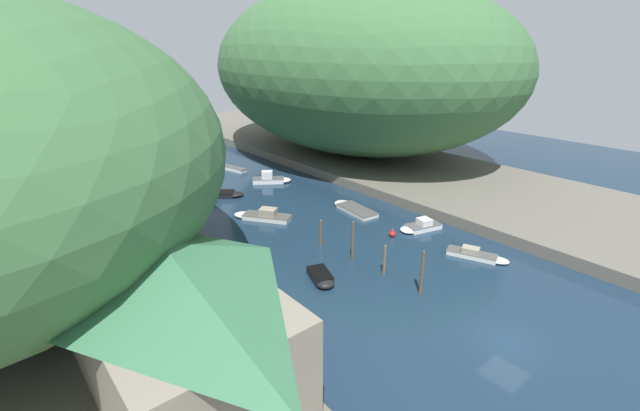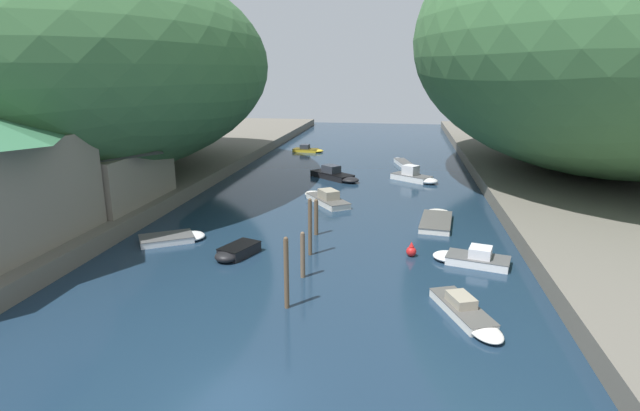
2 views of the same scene
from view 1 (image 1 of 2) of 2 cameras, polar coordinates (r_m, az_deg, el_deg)
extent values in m
plane|color=#192D42|center=(49.29, -8.34, -0.54)|extent=(130.00, 130.00, 0.00)
cube|color=#666056|center=(43.00, -36.83, -7.35)|extent=(22.00, 120.00, 1.18)
cube|color=#666056|center=(64.22, 10.15, 5.06)|extent=(22.00, 120.00, 1.18)
ellipsoid|color=#3D6B3D|center=(69.62, 4.81, 17.78)|extent=(38.17, 53.44, 25.66)
cube|color=gray|center=(23.25, -18.73, -16.40)|extent=(7.53, 13.70, 6.23)
pyramid|color=#38704C|center=(21.05, -20.06, -7.30)|extent=(8.13, 14.80, 2.11)
cube|color=gray|center=(34.01, -24.55, -6.92)|extent=(6.12, 9.85, 3.91)
pyramid|color=#4C4C51|center=(32.91, -25.26, -2.74)|extent=(6.61, 10.64, 1.50)
cube|color=silver|center=(40.66, 19.57, -6.19)|extent=(2.84, 4.40, 0.40)
ellipsoid|color=silver|center=(40.51, 22.49, -6.72)|extent=(2.00, 2.43, 0.40)
cube|color=#504E4A|center=(40.56, 19.60, -5.92)|extent=(2.90, 4.49, 0.03)
cube|color=#9E937F|center=(40.48, 19.46, -5.60)|extent=(1.44, 1.72, 0.49)
cube|color=silver|center=(48.14, 4.96, -0.66)|extent=(2.71, 5.19, 0.42)
ellipsoid|color=silver|center=(49.98, 3.21, 0.23)|extent=(2.31, 2.71, 0.42)
cube|color=#504E4A|center=(48.06, 4.97, -0.41)|extent=(2.76, 5.30, 0.03)
cube|color=white|center=(65.10, -11.62, 4.86)|extent=(2.44, 5.09, 0.48)
ellipsoid|color=white|center=(66.88, -13.07, 5.18)|extent=(1.77, 2.68, 0.48)
cube|color=#525252|center=(65.03, -11.63, 5.08)|extent=(2.49, 5.19, 0.03)
cube|color=silver|center=(46.42, -7.09, -1.56)|extent=(4.39, 5.19, 0.48)
ellipsoid|color=silver|center=(47.38, -9.93, -1.24)|extent=(2.87, 3.06, 0.48)
cube|color=#504E4A|center=(46.33, -7.10, -1.27)|extent=(4.48, 5.29, 0.03)
cube|color=#9E937F|center=(46.13, -6.94, -0.86)|extent=(2.06, 2.18, 0.77)
cube|color=black|center=(34.90, 0.00, -9.36)|extent=(2.28, 2.92, 0.64)
ellipsoid|color=black|center=(33.86, 0.74, -10.40)|extent=(1.76, 1.70, 0.64)
cube|color=black|center=(34.73, 0.00, -8.88)|extent=(2.33, 2.98, 0.03)
cube|color=white|center=(58.49, -6.90, 3.34)|extent=(4.38, 3.84, 0.59)
ellipsoid|color=white|center=(58.43, -4.89, 3.40)|extent=(2.66, 2.57, 0.59)
cube|color=#525252|center=(58.40, -6.91, 3.63)|extent=(4.46, 3.91, 0.03)
cube|color=silver|center=(58.26, -7.06, 4.09)|extent=(1.90, 1.85, 1.01)
cube|color=white|center=(33.35, -9.42, -11.50)|extent=(3.96, 3.53, 0.40)
ellipsoid|color=white|center=(34.63, -8.14, -10.09)|extent=(2.47, 2.54, 0.40)
cube|color=#525252|center=(33.24, -9.44, -11.19)|extent=(4.04, 3.60, 0.03)
cube|color=white|center=(45.03, 13.57, -2.76)|extent=(3.87, 2.64, 0.47)
ellipsoid|color=white|center=(44.01, 11.76, -3.18)|extent=(2.14, 2.10, 0.47)
cube|color=#525252|center=(44.93, 13.60, -2.47)|extent=(3.95, 2.70, 0.03)
cube|color=silver|center=(44.88, 13.74, -2.09)|extent=(1.52, 1.53, 0.63)
cube|color=black|center=(54.41, -14.04, 1.47)|extent=(5.04, 4.65, 0.59)
ellipsoid|color=black|center=(53.86, -11.46, 1.49)|extent=(3.06, 2.98, 0.59)
cube|color=black|center=(54.31, -14.07, 1.78)|extent=(5.14, 4.75, 0.03)
cube|color=#333842|center=(54.23, -14.27, 2.17)|extent=(2.19, 2.13, 0.81)
cube|color=gold|center=(68.03, -25.28, 3.90)|extent=(3.56, 2.09, 0.40)
ellipsoid|color=gold|center=(68.28, -23.89, 4.18)|extent=(1.86, 1.84, 0.40)
cube|color=#4C3E0E|center=(67.97, -25.31, 4.07)|extent=(3.63, 2.13, 0.03)
cube|color=#333842|center=(67.88, -25.44, 4.30)|extent=(1.30, 1.35, 0.64)
cylinder|color=brown|center=(33.30, 13.42, -8.78)|extent=(0.24, 0.24, 3.48)
sphere|color=brown|center=(32.46, 13.69, -6.04)|extent=(0.22, 0.22, 0.22)
cylinder|color=brown|center=(35.57, 8.58, -7.27)|extent=(0.26, 0.26, 2.50)
sphere|color=brown|center=(34.97, 8.70, -5.39)|extent=(0.23, 0.23, 0.23)
cylinder|color=brown|center=(37.31, 4.38, -4.79)|extent=(0.24, 0.24, 3.50)
sphere|color=brown|center=(36.56, 4.46, -2.26)|extent=(0.22, 0.22, 0.22)
cylinder|color=brown|center=(40.00, 0.10, -3.74)|extent=(0.29, 0.29, 2.40)
sphere|color=brown|center=(39.49, 0.10, -2.08)|extent=(0.26, 0.26, 0.26)
sphere|color=red|center=(42.57, 9.63, -3.76)|extent=(0.63, 0.63, 0.63)
cone|color=red|center=(42.38, 9.67, -3.18)|extent=(0.32, 0.32, 0.32)
cylinder|color=#282D3D|center=(31.78, -17.47, -11.08)|extent=(0.13, 0.13, 0.85)
cylinder|color=#282D3D|center=(31.91, -17.65, -10.96)|extent=(0.13, 0.13, 0.85)
cube|color=#B2231E|center=(31.47, -17.71, -9.88)|extent=(0.29, 0.41, 0.62)
sphere|color=#9E7051|center=(31.27, -17.79, -9.22)|extent=(0.22, 0.22, 0.22)
camera|label=2|loc=(30.26, 57.34, -1.97)|focal=28.00mm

